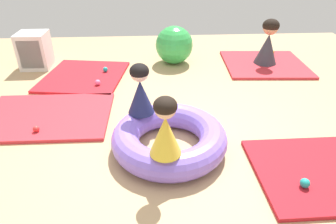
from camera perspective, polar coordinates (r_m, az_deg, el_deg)
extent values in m
plane|color=tan|center=(2.97, -1.15, -7.07)|extent=(8.00, 8.00, 0.00)
cube|color=red|center=(4.65, -15.90, 6.67)|extent=(1.31, 1.37, 0.04)
cube|color=#B21923|center=(3.05, 29.16, -10.04)|extent=(1.37, 0.99, 0.04)
cube|color=red|center=(3.73, -22.45, -0.71)|extent=(1.47, 1.05, 0.04)
cube|color=red|center=(5.20, 18.15, 8.83)|extent=(1.36, 1.29, 0.04)
torus|color=#8466E0|center=(2.88, 0.25, -5.05)|extent=(1.13, 1.13, 0.27)
cone|color=navy|center=(2.97, -5.32, 2.98)|extent=(0.37, 0.37, 0.35)
sphere|color=beige|center=(2.86, -5.57, 7.55)|extent=(0.18, 0.18, 0.18)
ellipsoid|color=black|center=(2.85, -5.58, 7.87)|extent=(0.19, 0.19, 0.15)
cone|color=yellow|center=(2.38, -0.50, -4.57)|extent=(0.27, 0.27, 0.35)
sphere|color=#DBAD89|center=(2.24, -0.53, 0.79)|extent=(0.17, 0.17, 0.17)
ellipsoid|color=black|center=(2.23, -0.54, 1.18)|extent=(0.19, 0.19, 0.15)
cone|color=#383842|center=(5.12, 18.61, 11.52)|extent=(0.47, 0.47, 0.48)
sphere|color=tan|center=(5.02, 19.28, 15.26)|extent=(0.24, 0.24, 0.24)
ellipsoid|color=black|center=(5.02, 19.33, 15.52)|extent=(0.26, 0.26, 0.20)
sphere|color=teal|center=(4.68, -12.04, 8.07)|extent=(0.08, 0.08, 0.08)
sphere|color=red|center=(3.42, -24.19, -2.99)|extent=(0.07, 0.07, 0.07)
sphere|color=pink|center=(4.25, -13.46, 5.59)|extent=(0.08, 0.08, 0.08)
sphere|color=orange|center=(5.60, 19.49, 10.78)|extent=(0.08, 0.08, 0.08)
sphere|color=teal|center=(2.72, 24.99, -12.37)|extent=(0.08, 0.08, 0.08)
sphere|color=green|center=(4.96, 1.20, 12.84)|extent=(0.61, 0.61, 0.61)
cube|color=silver|center=(5.24, -24.39, 10.83)|extent=(0.44, 0.44, 0.56)
cube|color=#2D2D33|center=(5.13, -24.80, 10.37)|extent=(0.34, 0.20, 0.44)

